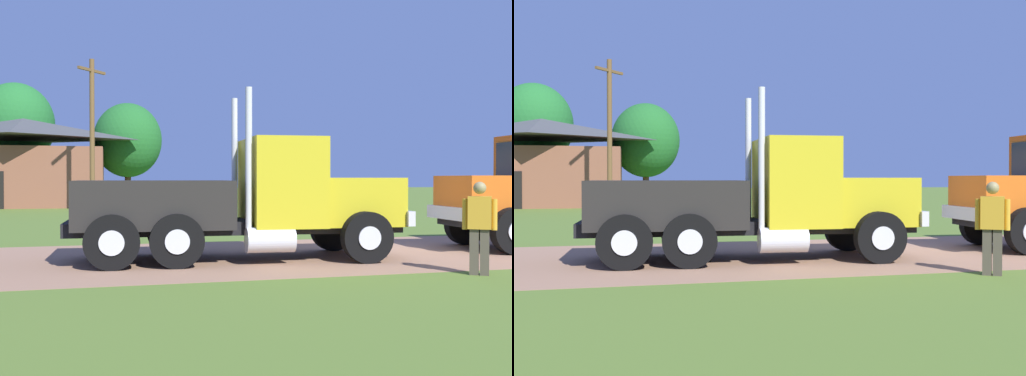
# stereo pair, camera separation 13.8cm
# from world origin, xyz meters

# --- Properties ---
(ground_plane) EXTENTS (200.00, 200.00, 0.00)m
(ground_plane) POSITION_xyz_m (0.00, 0.00, 0.00)
(ground_plane) COLOR #546F27
(dirt_track) EXTENTS (120.00, 6.60, 0.01)m
(dirt_track) POSITION_xyz_m (0.00, 0.00, 0.00)
(dirt_track) COLOR #9A7053
(dirt_track) RESTS_ON ground_plane
(truck_foreground_white) EXTENTS (7.44, 3.03, 3.65)m
(truck_foreground_white) POSITION_xyz_m (-3.51, -0.47, 1.24)
(truck_foreground_white) COLOR black
(truck_foreground_white) RESTS_ON ground_plane
(visitor_by_barrel) EXTENTS (0.51, 0.45, 1.72)m
(visitor_by_barrel) POSITION_xyz_m (0.19, -3.75, 0.93)
(visitor_by_barrel) COLOR gold
(visitor_by_barrel) RESTS_ON ground_plane
(shed_building) EXTENTS (10.66, 8.28, 5.62)m
(shed_building) POSITION_xyz_m (-10.92, 28.51, 2.71)
(shed_building) COLOR brown
(shed_building) RESTS_ON ground_plane
(utility_pole_far) EXTENTS (1.46, 1.82, 8.11)m
(utility_pole_far) POSITION_xyz_m (-6.66, 20.41, 4.31)
(utility_pole_far) COLOR brown
(utility_pole_far) RESTS_ON ground_plane
(tree_mid) EXTENTS (5.49, 5.49, 8.67)m
(tree_mid) POSITION_xyz_m (-11.98, 33.94, 5.63)
(tree_mid) COLOR #513823
(tree_mid) RESTS_ON ground_plane
(tree_right) EXTENTS (4.79, 4.79, 7.12)m
(tree_right) POSITION_xyz_m (-4.19, 31.24, 4.48)
(tree_right) COLOR #513823
(tree_right) RESTS_ON ground_plane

